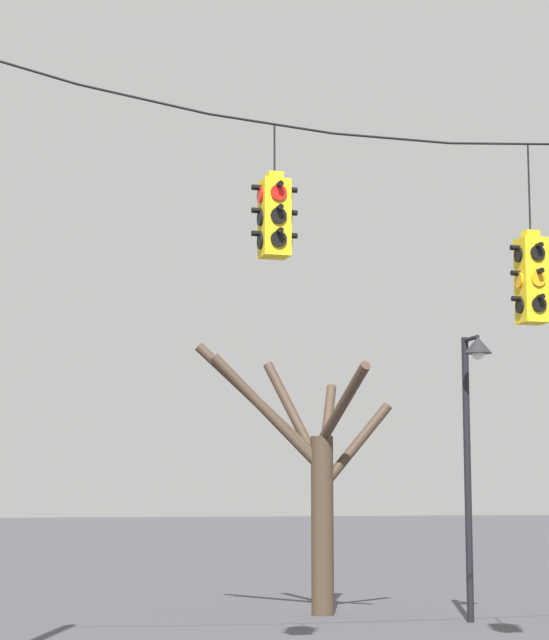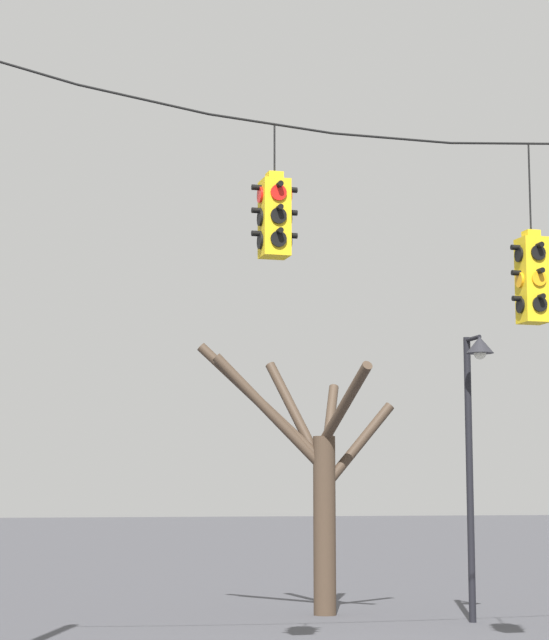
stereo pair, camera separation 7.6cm
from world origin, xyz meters
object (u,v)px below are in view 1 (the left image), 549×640
at_px(traffic_light_near_right_pole, 532,279).
at_px(bare_tree, 312,473).
at_px(street_lamp, 473,410).
at_px(traffic_light_near_left_pole, 275,217).

distance_m(traffic_light_near_right_pole, bare_tree, 7.54).
xyz_separation_m(street_lamp, bare_tree, (-2.16, 2.18, -1.04)).
height_order(street_lamp, bare_tree, bare_tree).
xyz_separation_m(traffic_light_near_left_pole, street_lamp, (4.92, 4.93, -1.97)).
height_order(traffic_light_near_right_pole, street_lamp, traffic_light_near_right_pole).
distance_m(street_lamp, bare_tree, 3.24).
bearing_deg(traffic_light_near_left_pole, traffic_light_near_right_pole, -0.00).
bearing_deg(traffic_light_near_left_pole, bare_tree, 68.79).
bearing_deg(street_lamp, traffic_light_near_right_pole, -106.20).
distance_m(traffic_light_near_left_pole, traffic_light_near_right_pole, 3.54).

